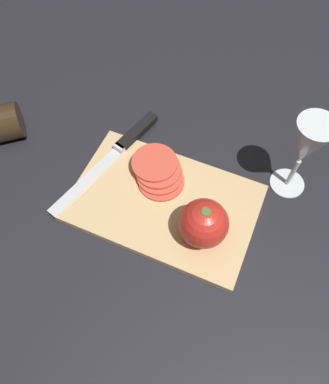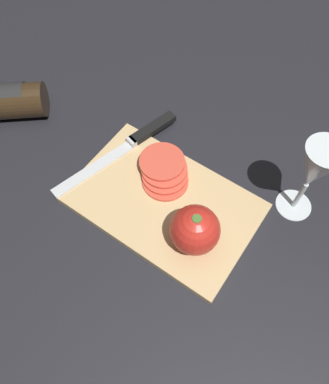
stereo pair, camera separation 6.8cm
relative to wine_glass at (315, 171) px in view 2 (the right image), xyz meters
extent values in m
plane|color=black|center=(-0.25, -0.14, -0.12)|extent=(3.00, 3.00, 0.00)
cube|color=tan|center=(-0.21, -0.14, -0.11)|extent=(0.35, 0.22, 0.01)
cylinder|color=#332314|center=(-0.62, -0.15, -0.08)|extent=(0.19, 0.18, 0.07)
cylinder|color=black|center=(-0.61, -0.14, -0.08)|extent=(0.11, 0.11, 0.08)
cylinder|color=silver|center=(0.00, 0.00, -0.12)|extent=(0.07, 0.07, 0.00)
cylinder|color=silver|center=(0.00, 0.00, -0.08)|extent=(0.01, 0.01, 0.07)
cone|color=silver|center=(0.00, 0.00, 0.01)|extent=(0.07, 0.07, 0.10)
cone|color=beige|center=(0.00, 0.00, -0.02)|extent=(0.03, 0.03, 0.04)
sphere|color=red|center=(-0.12, -0.17, -0.06)|extent=(0.09, 0.09, 0.09)
cylinder|color=#47702D|center=(-0.12, -0.17, -0.02)|extent=(0.02, 0.02, 0.01)
cube|color=silver|center=(-0.36, -0.16, -0.11)|extent=(0.07, 0.19, 0.00)
cube|color=silver|center=(-0.34, -0.07, -0.10)|extent=(0.02, 0.02, 0.01)
cube|color=black|center=(-0.32, -0.01, -0.10)|extent=(0.05, 0.11, 0.01)
cylinder|color=#DB4C38|center=(-0.23, -0.10, -0.10)|extent=(0.09, 0.09, 0.01)
cylinder|color=#DB4C38|center=(-0.23, -0.10, -0.10)|extent=(0.09, 0.09, 0.01)
cylinder|color=#DB4C38|center=(-0.24, -0.09, -0.09)|extent=(0.09, 0.09, 0.01)
cylinder|color=#DB4C38|center=(-0.25, -0.08, -0.09)|extent=(0.09, 0.09, 0.01)
camera|label=1|loc=(-0.07, -0.45, 0.51)|focal=35.00mm
camera|label=2|loc=(-0.01, -0.42, 0.51)|focal=35.00mm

